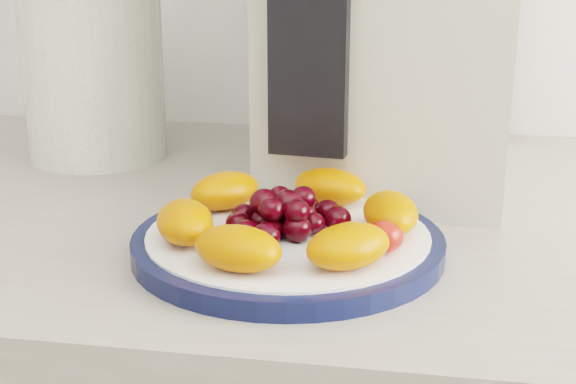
# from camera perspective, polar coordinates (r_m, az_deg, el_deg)

# --- Properties ---
(plate_rim) EXTENTS (0.24, 0.24, 0.01)m
(plate_rim) POSITION_cam_1_polar(r_m,az_deg,el_deg) (0.62, -0.00, -3.72)
(plate_rim) COLOR #0D1538
(plate_rim) RESTS_ON counter
(plate_face) EXTENTS (0.22, 0.22, 0.02)m
(plate_face) POSITION_cam_1_polar(r_m,az_deg,el_deg) (0.62, -0.00, -3.63)
(plate_face) COLOR white
(plate_face) RESTS_ON counter
(canister) EXTENTS (0.20, 0.20, 0.18)m
(canister) POSITION_cam_1_polar(r_m,az_deg,el_deg) (0.91, -13.64, 8.04)
(canister) COLOR #4C6520
(canister) RESTS_ON counter
(fruit_plate) EXTENTS (0.21, 0.21, 0.03)m
(fruit_plate) POSITION_cam_1_polar(r_m,az_deg,el_deg) (0.61, 0.12, -1.74)
(fruit_plate) COLOR #CE4D04
(fruit_plate) RESTS_ON plate_face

